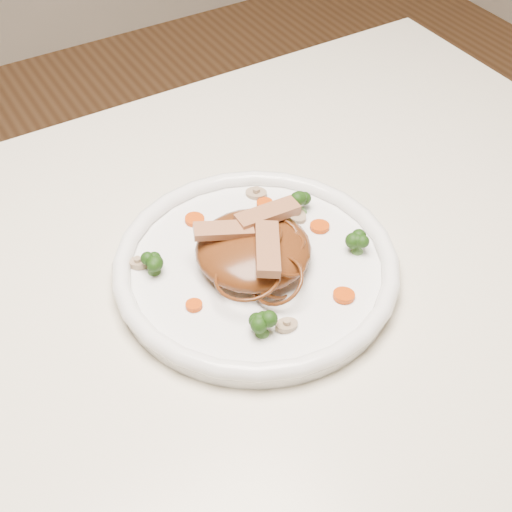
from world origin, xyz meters
TOP-DOWN VIEW (x-y plane):
  - table at (0.00, 0.00)m, footprint 1.20×0.80m
  - plate at (0.07, 0.01)m, footprint 0.33×0.33m
  - noodle_mound at (0.07, 0.02)m, footprint 0.12×0.12m
  - chicken_a at (0.09, 0.03)m, footprint 0.07×0.02m
  - chicken_b at (0.04, 0.04)m, footprint 0.07×0.04m
  - chicken_c at (0.07, -0.01)m, footprint 0.06×0.08m
  - broccoli_0 at (0.16, 0.06)m, footprint 0.04×0.04m
  - broccoli_1 at (-0.03, 0.06)m, footprint 0.03×0.03m
  - broccoli_2 at (0.02, -0.07)m, footprint 0.03×0.03m
  - broccoli_3 at (0.17, -0.03)m, footprint 0.04×0.04m
  - carrot_0 at (0.13, 0.09)m, footprint 0.02×0.02m
  - carrot_1 at (-0.02, -0.01)m, footprint 0.02×0.02m
  - carrot_2 at (0.16, 0.03)m, footprint 0.03×0.03m
  - carrot_3 at (0.04, 0.11)m, footprint 0.03×0.03m
  - carrot_4 at (0.12, -0.07)m, footprint 0.03×0.03m
  - mushroom_0 at (0.05, -0.08)m, footprint 0.03×0.03m
  - mushroom_1 at (0.15, 0.05)m, footprint 0.03×0.03m
  - mushroom_2 at (-0.04, 0.08)m, footprint 0.03×0.03m
  - mushroom_3 at (0.13, 0.11)m, footprint 0.04×0.04m

SIDE VIEW (x-z plane):
  - table at x=0.00m, z-range 0.28..1.03m
  - plate at x=0.07m, z-range 0.75..0.77m
  - carrot_0 at x=0.13m, z-range 0.77..0.77m
  - carrot_1 at x=-0.02m, z-range 0.77..0.77m
  - carrot_2 at x=0.16m, z-range 0.77..0.77m
  - carrot_3 at x=0.04m, z-range 0.77..0.77m
  - carrot_4 at x=0.12m, z-range 0.77..0.77m
  - mushroom_0 at x=0.05m, z-range 0.77..0.77m
  - mushroom_1 at x=0.15m, z-range 0.77..0.77m
  - mushroom_2 at x=-0.04m, z-range 0.77..0.77m
  - mushroom_3 at x=0.13m, z-range 0.77..0.77m
  - broccoli_1 at x=-0.03m, z-range 0.77..0.79m
  - broccoli_2 at x=0.02m, z-range 0.77..0.79m
  - broccoli_3 at x=0.17m, z-range 0.77..0.80m
  - broccoli_0 at x=0.16m, z-range 0.77..0.80m
  - noodle_mound at x=0.07m, z-range 0.77..0.81m
  - chicken_b at x=0.04m, z-range 0.80..0.81m
  - chicken_a at x=0.09m, z-range 0.80..0.81m
  - chicken_c at x=0.07m, z-range 0.80..0.82m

